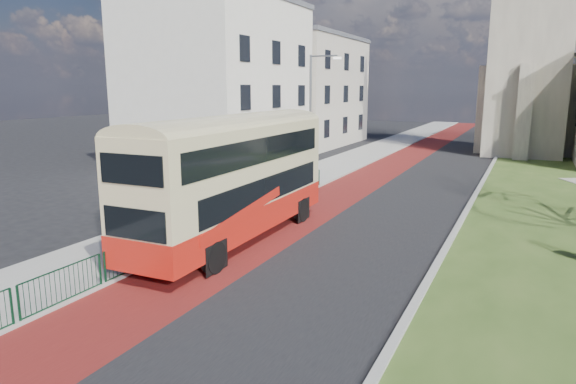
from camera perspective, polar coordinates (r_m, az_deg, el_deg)
The scene contains 11 objects.
ground at distance 16.94m, azimuth -7.45°, elevation -9.60°, with size 160.00×160.00×0.00m, color black.
road_carriageway at distance 34.53m, azimuth 12.96°, elevation 1.13°, with size 9.00×120.00×0.01m, color black.
bus_lane at distance 35.19m, azimuth 8.67°, elevation 1.49°, with size 3.40×120.00×0.01m, color #591414.
pavement_west at distance 36.43m, azimuth 2.94°, elevation 2.04°, with size 4.00×120.00×0.12m, color gray.
kerb_west at distance 35.73m, azimuth 5.91°, elevation 1.81°, with size 0.25×120.00×0.13m, color #999993.
kerb_east at distance 35.83m, azimuth 20.86°, elevation 1.13°, with size 0.25×80.00×0.13m, color #999993.
pedestrian_railing at distance 21.50m, azimuth -8.37°, elevation -3.48°, with size 0.07×24.00×1.12m.
street_block_near at distance 41.89m, azimuth -7.60°, elevation 12.06°, with size 10.30×14.30×13.00m.
street_block_far at distance 56.02m, azimuth 1.49°, elevation 11.24°, with size 10.30×16.30×11.50m.
streetlamp at distance 33.86m, azimuth 2.74°, elevation 9.03°, with size 2.13×0.18×8.00m.
bus at distance 20.30m, azimuth -6.01°, elevation 2.07°, with size 2.86×11.62×4.84m.
Camera 1 is at (8.65, -13.23, 6.10)m, focal length 32.00 mm.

